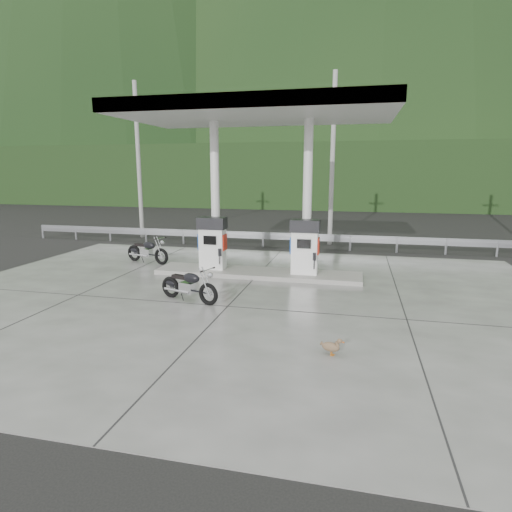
% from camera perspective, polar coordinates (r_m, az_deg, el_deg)
% --- Properties ---
extents(ground, '(160.00, 160.00, 0.00)m').
position_cam_1_polar(ground, '(12.31, -2.43, -5.40)').
color(ground, black).
rests_on(ground, ground).
extents(forecourt_apron, '(18.00, 14.00, 0.02)m').
position_cam_1_polar(forecourt_apron, '(12.30, -2.43, -5.36)').
color(forecourt_apron, '#62625D').
rests_on(forecourt_apron, ground).
extents(pump_island, '(7.00, 1.40, 0.15)m').
position_cam_1_polar(pump_island, '(14.62, 0.20, -2.30)').
color(pump_island, gray).
rests_on(pump_island, forecourt_apron).
extents(gas_pump_left, '(0.95, 0.55, 1.80)m').
position_cam_1_polar(gas_pump_left, '(14.86, -5.83, 1.70)').
color(gas_pump_left, white).
rests_on(gas_pump_left, pump_island).
extents(gas_pump_right, '(0.95, 0.55, 1.80)m').
position_cam_1_polar(gas_pump_right, '(14.15, 6.52, 1.21)').
color(gas_pump_right, white).
rests_on(gas_pump_right, pump_island).
extents(canopy_column_left, '(0.30, 0.30, 5.00)m').
position_cam_1_polar(canopy_column_left, '(15.05, -5.45, 7.97)').
color(canopy_column_left, white).
rests_on(canopy_column_left, pump_island).
extents(canopy_column_right, '(0.30, 0.30, 5.00)m').
position_cam_1_polar(canopy_column_right, '(14.36, 6.86, 7.78)').
color(canopy_column_right, white).
rests_on(canopy_column_right, pump_island).
extents(canopy_roof, '(8.50, 5.00, 0.40)m').
position_cam_1_polar(canopy_roof, '(14.32, 0.21, 18.67)').
color(canopy_roof, silver).
rests_on(canopy_roof, canopy_column_left).
extents(guardrail, '(26.00, 0.16, 1.42)m').
position_cam_1_polar(guardrail, '(19.81, 3.78, 3.10)').
color(guardrail, '#929499').
rests_on(guardrail, ground).
extents(road, '(60.00, 7.00, 0.01)m').
position_cam_1_polar(road, '(23.34, 5.18, 2.58)').
color(road, black).
rests_on(road, ground).
extents(utility_pole_a, '(0.22, 0.22, 8.00)m').
position_cam_1_polar(utility_pole_a, '(23.66, -15.39, 12.06)').
color(utility_pole_a, gray).
rests_on(utility_pole_a, ground).
extents(utility_pole_b, '(0.22, 0.22, 8.00)m').
position_cam_1_polar(utility_pole_b, '(20.88, 10.15, 12.43)').
color(utility_pole_b, gray).
rests_on(utility_pole_b, ground).
extents(tree_band, '(80.00, 6.00, 6.00)m').
position_cam_1_polar(tree_band, '(41.47, 8.92, 10.47)').
color(tree_band, black).
rests_on(tree_band, ground).
extents(forested_hills, '(100.00, 40.00, 140.00)m').
position_cam_1_polar(forested_hills, '(71.50, 10.72, 8.32)').
color(forested_hills, black).
rests_on(forested_hills, ground).
extents(motorcycle_left, '(2.00, 1.11, 0.90)m').
position_cam_1_polar(motorcycle_left, '(17.07, -14.28, 0.63)').
color(motorcycle_left, black).
rests_on(motorcycle_left, forecourt_apron).
extents(motorcycle_right, '(1.91, 1.13, 0.86)m').
position_cam_1_polar(motorcycle_right, '(11.84, -8.95, -3.94)').
color(motorcycle_right, black).
rests_on(motorcycle_right, forecourt_apron).
extents(duck, '(0.45, 0.24, 0.31)m').
position_cam_1_polar(duck, '(8.61, 9.93, -11.87)').
color(duck, brown).
rests_on(duck, forecourt_apron).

